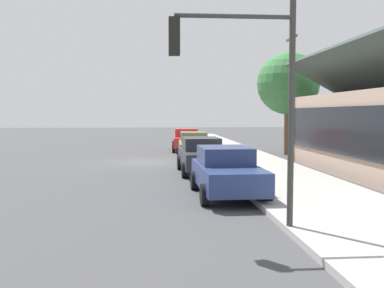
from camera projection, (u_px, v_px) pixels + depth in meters
name	position (u px, v px, depth m)	size (l,w,h in m)	color
ground_plane	(145.00, 162.00, 24.58)	(120.00, 120.00, 0.00)	#424244
sidewalk_curb	(245.00, 160.00, 25.03)	(60.00, 4.20, 0.16)	#A3A099
car_cherry	(186.00, 140.00, 31.76)	(4.57, 2.17, 1.59)	red
car_olive	(194.00, 145.00, 25.97)	(4.65, 2.05, 1.59)	olive
car_charcoal	(202.00, 155.00, 20.02)	(4.46, 2.12, 1.59)	#2D3035
car_navy	(227.00, 171.00, 14.43)	(4.50, 2.15, 1.59)	navy
shade_tree	(288.00, 84.00, 28.61)	(4.03, 4.03, 6.65)	brown
traffic_light_main	(245.00, 77.00, 9.70)	(0.37, 2.79, 5.20)	#383833
utility_pole_wooden	(291.00, 92.00, 24.95)	(1.80, 0.24, 7.50)	brown
fire_hydrant_red	(217.00, 151.00, 25.96)	(0.22, 0.22, 0.71)	red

